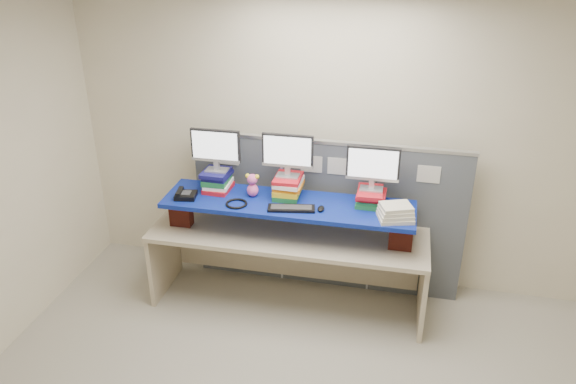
% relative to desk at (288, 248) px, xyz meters
% --- Properties ---
extents(room, '(5.00, 4.00, 2.80)m').
position_rel_desk_xyz_m(room, '(0.28, -1.38, 0.79)').
color(room, beige).
rests_on(room, ground).
extents(cubicle_partition, '(2.60, 0.06, 1.53)m').
position_rel_desk_xyz_m(cubicle_partition, '(0.28, 0.40, 0.16)').
color(cubicle_partition, '#444950').
rests_on(cubicle_partition, ground).
extents(desk, '(2.52, 0.77, 0.76)m').
position_rel_desk_xyz_m(desk, '(0.00, 0.00, 0.00)').
color(desk, '#BDAD90').
rests_on(desk, ground).
extents(brick_pier_left, '(0.20, 0.11, 0.27)m').
position_rel_desk_xyz_m(brick_pier_left, '(-1.00, -0.06, 0.29)').
color(brick_pier_left, maroon).
rests_on(brick_pier_left, desk).
extents(brick_pier_right, '(0.20, 0.11, 0.27)m').
position_rel_desk_xyz_m(brick_pier_right, '(1.00, -0.04, 0.29)').
color(brick_pier_right, maroon).
rests_on(brick_pier_right, desk).
extents(blue_board, '(2.23, 0.58, 0.04)m').
position_rel_desk_xyz_m(blue_board, '(0.00, 0.00, 0.45)').
color(blue_board, navy).
rests_on(blue_board, brick_pier_left).
extents(book_stack_left, '(0.25, 0.30, 0.19)m').
position_rel_desk_xyz_m(book_stack_left, '(-0.69, 0.11, 0.56)').
color(book_stack_left, red).
rests_on(book_stack_left, blue_board).
extents(book_stack_center, '(0.25, 0.31, 0.19)m').
position_rel_desk_xyz_m(book_stack_center, '(-0.03, 0.12, 0.56)').
color(book_stack_center, '#1C6C32').
rests_on(book_stack_center, blue_board).
extents(book_stack_right, '(0.25, 0.32, 0.14)m').
position_rel_desk_xyz_m(book_stack_right, '(0.71, 0.13, 0.54)').
color(book_stack_right, '#1C6C32').
rests_on(book_stack_right, blue_board).
extents(monitor_left, '(0.45, 0.13, 0.39)m').
position_rel_desk_xyz_m(monitor_left, '(-0.69, 0.11, 0.88)').
color(monitor_left, '#B7B7BC').
rests_on(monitor_left, book_stack_left).
extents(monitor_center, '(0.45, 0.13, 0.39)m').
position_rel_desk_xyz_m(monitor_center, '(-0.03, 0.12, 0.88)').
color(monitor_center, '#B7B7BC').
rests_on(monitor_center, book_stack_center).
extents(monitor_right, '(0.45, 0.13, 0.39)m').
position_rel_desk_xyz_m(monitor_right, '(0.71, 0.13, 0.83)').
color(monitor_right, '#B7B7BC').
rests_on(monitor_right, book_stack_right).
extents(keyboard, '(0.42, 0.20, 0.03)m').
position_rel_desk_xyz_m(keyboard, '(0.06, -0.13, 0.48)').
color(keyboard, black).
rests_on(keyboard, blue_board).
extents(mouse, '(0.07, 0.11, 0.03)m').
position_rel_desk_xyz_m(mouse, '(0.31, -0.09, 0.48)').
color(mouse, black).
rests_on(mouse, blue_board).
extents(desk_phone, '(0.21, 0.19, 0.08)m').
position_rel_desk_xyz_m(desk_phone, '(-0.92, -0.12, 0.50)').
color(desk_phone, black).
rests_on(desk_phone, blue_board).
extents(headset, '(0.22, 0.22, 0.02)m').
position_rel_desk_xyz_m(headset, '(-0.43, -0.15, 0.48)').
color(headset, black).
rests_on(headset, blue_board).
extents(plush_toy, '(0.13, 0.10, 0.22)m').
position_rel_desk_xyz_m(plush_toy, '(-0.34, 0.05, 0.58)').
color(plush_toy, '#EE5AA7').
rests_on(plush_toy, blue_board).
extents(binder_stack, '(0.33, 0.30, 0.13)m').
position_rel_desk_xyz_m(binder_stack, '(0.94, -0.11, 0.53)').
color(binder_stack, beige).
rests_on(binder_stack, blue_board).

